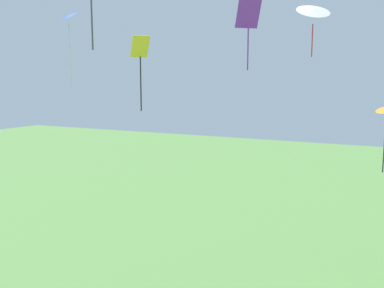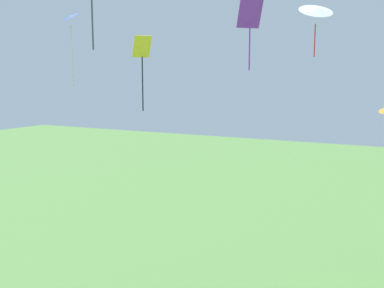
{
  "view_description": "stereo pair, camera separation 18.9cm",
  "coord_description": "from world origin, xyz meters",
  "px_view_note": "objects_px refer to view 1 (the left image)",
  "views": [
    {
      "loc": [
        5.63,
        -1.49,
        8.71
      ],
      "look_at": [
        0.0,
        9.65,
        6.86
      ],
      "focal_mm": 40.0,
      "sensor_mm": 36.0,
      "label": 1
    },
    {
      "loc": [
        5.8,
        -1.4,
        8.71
      ],
      "look_at": [
        0.0,
        9.65,
        6.86
      ],
      "focal_mm": 40.0,
      "sensor_mm": 36.0,
      "label": 2
    }
  ],
  "objects_px": {
    "kite_blue_delta": "(69,23)",
    "kite_purple_streamer": "(249,17)",
    "kite_white_delta": "(313,10)",
    "kite_yellow_diamond": "(140,58)"
  },
  "relations": [
    {
      "from": "kite_yellow_diamond",
      "to": "kite_white_delta",
      "type": "xyz_separation_m",
      "value": [
        5.69,
        4.21,
        1.96
      ]
    },
    {
      "from": "kite_purple_streamer",
      "to": "kite_white_delta",
      "type": "xyz_separation_m",
      "value": [
        1.67,
        3.17,
        0.57
      ]
    },
    {
      "from": "kite_yellow_diamond",
      "to": "kite_blue_delta",
      "type": "bearing_deg",
      "value": -139.34
    },
    {
      "from": "kite_yellow_diamond",
      "to": "kite_blue_delta",
      "type": "height_order",
      "value": "kite_blue_delta"
    },
    {
      "from": "kite_yellow_diamond",
      "to": "kite_blue_delta",
      "type": "relative_size",
      "value": 1.05
    },
    {
      "from": "kite_purple_streamer",
      "to": "kite_blue_delta",
      "type": "xyz_separation_m",
      "value": [
        -6.01,
        -2.76,
        -0.16
      ]
    },
    {
      "from": "kite_blue_delta",
      "to": "kite_purple_streamer",
      "type": "bearing_deg",
      "value": 24.63
    },
    {
      "from": "kite_purple_streamer",
      "to": "kite_white_delta",
      "type": "height_order",
      "value": "kite_white_delta"
    },
    {
      "from": "kite_white_delta",
      "to": "kite_blue_delta",
      "type": "distance_m",
      "value": 9.73
    },
    {
      "from": "kite_yellow_diamond",
      "to": "kite_purple_streamer",
      "type": "bearing_deg",
      "value": 14.59
    }
  ]
}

